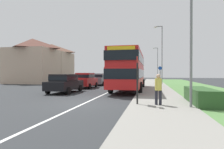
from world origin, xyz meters
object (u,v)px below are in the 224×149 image
(bus_stop_sign, at_px, (137,76))
(cycle_route_sign, at_px, (160,75))
(parked_car_black, at_px, (65,83))
(parked_car_dark_green, at_px, (107,78))
(parked_car_grey, at_px, (99,79))
(street_lamp_far, at_px, (157,62))
(parked_car_red, at_px, (86,80))
(street_lamp_near, at_px, (189,8))
(double_decker_bus, at_px, (129,69))
(pedestrian_at_stop, at_px, (158,88))
(street_lamp_mid, at_px, (161,52))

(bus_stop_sign, height_order, cycle_route_sign, bus_stop_sign)
(parked_car_black, bearing_deg, parked_car_dark_green, 90.16)
(parked_car_black, relative_size, cycle_route_sign, 1.66)
(parked_car_grey, bearing_deg, bus_stop_sign, -67.85)
(parked_car_grey, relative_size, street_lamp_far, 0.61)
(parked_car_red, relative_size, parked_car_dark_green, 0.92)
(parked_car_dark_green, relative_size, bus_stop_sign, 1.64)
(street_lamp_near, bearing_deg, bus_stop_sign, 171.11)
(street_lamp_near, bearing_deg, parked_car_grey, 118.69)
(double_decker_bus, relative_size, pedestrian_at_stop, 6.36)
(parked_car_grey, relative_size, street_lamp_mid, 0.55)
(parked_car_black, height_order, street_lamp_far, street_lamp_far)
(street_lamp_near, bearing_deg, double_decker_bus, 112.88)
(double_decker_bus, distance_m, street_lamp_near, 10.17)
(parked_car_dark_green, bearing_deg, parked_car_red, -89.51)
(parked_car_dark_green, height_order, street_lamp_near, street_lamp_near)
(parked_car_black, bearing_deg, pedestrian_at_stop, -35.03)
(parked_car_dark_green, xyz_separation_m, street_lamp_mid, (8.87, -4.33, 3.84))
(double_decker_bus, bearing_deg, parked_car_grey, 125.21)
(parked_car_grey, xyz_separation_m, cycle_route_sign, (8.27, -2.53, 0.51))
(double_decker_bus, height_order, bus_stop_sign, double_decker_bus)
(double_decker_bus, relative_size, street_lamp_far, 1.42)
(parked_car_grey, bearing_deg, double_decker_bus, -54.79)
(street_lamp_mid, bearing_deg, street_lamp_near, -89.15)
(double_decker_bus, distance_m, street_lamp_far, 25.91)
(parked_car_red, distance_m, cycle_route_sign, 8.87)
(parked_car_grey, bearing_deg, parked_car_dark_green, 92.44)
(parked_car_red, relative_size, bus_stop_sign, 1.52)
(parked_car_black, xyz_separation_m, parked_car_dark_green, (-0.04, 16.28, -0.01))
(bus_stop_sign, bearing_deg, parked_car_grey, 112.15)
(double_decker_bus, distance_m, parked_car_black, 6.34)
(street_lamp_near, distance_m, street_lamp_mid, 17.71)
(parked_car_black, relative_size, street_lamp_mid, 0.50)
(double_decker_bus, relative_size, street_lamp_near, 1.27)
(parked_car_black, height_order, cycle_route_sign, cycle_route_sign)
(pedestrian_at_stop, distance_m, street_lamp_near, 4.04)
(street_lamp_near, bearing_deg, parked_car_dark_green, 112.51)
(parked_car_grey, height_order, street_lamp_far, street_lamp_far)
(pedestrian_at_stop, bearing_deg, parked_car_grey, 115.29)
(pedestrian_at_stop, relative_size, bus_stop_sign, 0.64)
(parked_car_grey, xyz_separation_m, street_lamp_mid, (8.62, 1.47, 3.80))
(parked_car_grey, bearing_deg, parked_car_black, -91.11)
(parked_car_grey, distance_m, street_lamp_mid, 9.54)
(parked_car_black, bearing_deg, street_lamp_near, -32.34)
(pedestrian_at_stop, bearing_deg, cycle_route_sign, 86.74)
(parked_car_dark_green, distance_m, street_lamp_mid, 10.59)
(parked_car_dark_green, distance_m, street_lamp_far, 15.79)
(parked_car_red, bearing_deg, street_lamp_mid, 37.55)
(cycle_route_sign, height_order, street_lamp_mid, street_lamp_mid)
(parked_car_dark_green, distance_m, cycle_route_sign, 11.93)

